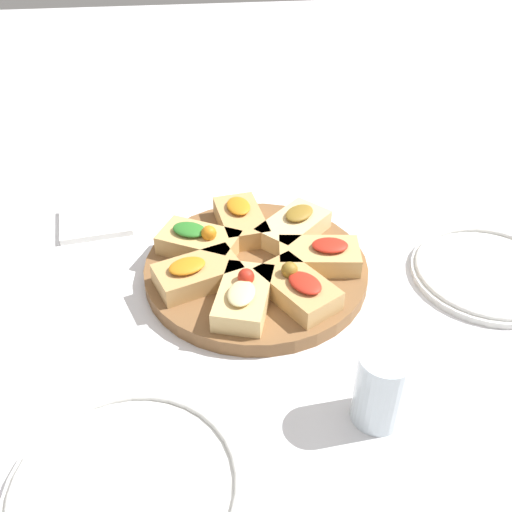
# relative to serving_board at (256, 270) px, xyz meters

# --- Properties ---
(ground_plane) EXTENTS (3.00, 3.00, 0.00)m
(ground_plane) POSITION_rel_serving_board_xyz_m (0.00, 0.00, -0.01)
(ground_plane) COLOR white
(serving_board) EXTENTS (0.34, 0.34, 0.02)m
(serving_board) POSITION_rel_serving_board_xyz_m (0.00, 0.00, 0.00)
(serving_board) COLOR brown
(serving_board) RESTS_ON ground_plane
(focaccia_slice_0) EXTENTS (0.14, 0.11, 0.05)m
(focaccia_slice_0) POSITION_rel_serving_board_xyz_m (0.08, -0.04, 0.03)
(focaccia_slice_0) COLOR tan
(focaccia_slice_0) RESTS_ON serving_board
(focaccia_slice_1) EXTENTS (0.13, 0.10, 0.04)m
(focaccia_slice_1) POSITION_rel_serving_board_xyz_m (0.09, 0.03, 0.03)
(focaccia_slice_1) COLOR tan
(focaccia_slice_1) RESTS_ON serving_board
(focaccia_slice_2) EXTENTS (0.10, 0.13, 0.05)m
(focaccia_slice_2) POSITION_rel_serving_board_xyz_m (0.03, 0.09, 0.03)
(focaccia_slice_2) COLOR #DBB775
(focaccia_slice_2) RESTS_ON serving_board
(focaccia_slice_3) EXTENTS (0.12, 0.14, 0.05)m
(focaccia_slice_3) POSITION_rel_serving_board_xyz_m (-0.05, 0.08, 0.03)
(focaccia_slice_3) COLOR tan
(focaccia_slice_3) RESTS_ON serving_board
(focaccia_slice_4) EXTENTS (0.13, 0.08, 0.04)m
(focaccia_slice_4) POSITION_rel_serving_board_xyz_m (-0.09, 0.01, 0.03)
(focaccia_slice_4) COLOR tan
(focaccia_slice_4) RESTS_ON serving_board
(focaccia_slice_5) EXTENTS (0.13, 0.13, 0.04)m
(focaccia_slice_5) POSITION_rel_serving_board_xyz_m (-0.07, -0.07, 0.03)
(focaccia_slice_5) COLOR #E5C689
(focaccia_slice_5) RESTS_ON serving_board
(focaccia_slice_6) EXTENTS (0.08, 0.13, 0.04)m
(focaccia_slice_6) POSITION_rel_serving_board_xyz_m (0.01, -0.09, 0.03)
(focaccia_slice_6) COLOR tan
(focaccia_slice_6) RESTS_ON serving_board
(plate_left) EXTENTS (0.23, 0.23, 0.02)m
(plate_left) POSITION_rel_serving_board_xyz_m (-0.35, 0.04, -0.00)
(plate_left) COLOR white
(plate_left) RESTS_ON ground_plane
(plate_right) EXTENTS (0.26, 0.26, 0.02)m
(plate_right) POSITION_rel_serving_board_xyz_m (0.17, 0.34, -0.00)
(plate_right) COLOR white
(plate_right) RESTS_ON ground_plane
(water_glass) EXTENTS (0.06, 0.06, 0.10)m
(water_glass) POSITION_rel_serving_board_xyz_m (-0.11, 0.27, 0.04)
(water_glass) COLOR silver
(water_glass) RESTS_ON ground_plane
(napkin_stack) EXTENTS (0.13, 0.12, 0.01)m
(napkin_stack) POSITION_rel_serving_board_xyz_m (0.26, -0.17, -0.01)
(napkin_stack) COLOR white
(napkin_stack) RESTS_ON ground_plane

